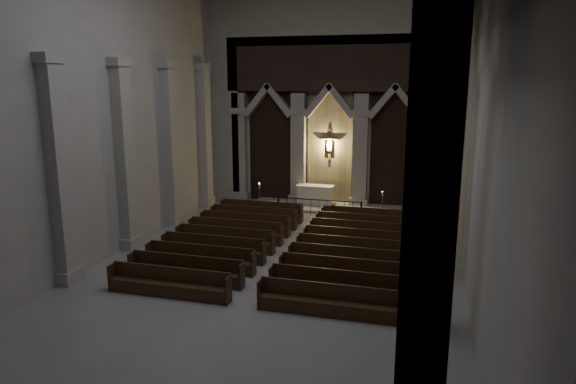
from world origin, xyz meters
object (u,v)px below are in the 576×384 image
object	(u,v)px
candle_stand_right	(382,209)
worshipper	(333,217)
pews	(286,248)
altar_rail	(319,205)
candle_stand_left	(260,203)
altar	(315,194)

from	to	relation	value
candle_stand_right	worshipper	size ratio (longest dim) A/B	1.14
candle_stand_right	pews	world-z (taller)	candle_stand_right
altar_rail	candle_stand_left	distance (m)	3.40
worshipper	altar	bearing A→B (deg)	117.28
altar	pews	xyz separation A→B (m)	(0.65, -8.63, -0.37)
candle_stand_left	candle_stand_right	bearing A→B (deg)	5.81
candle_stand_left	pews	world-z (taller)	candle_stand_left
candle_stand_right	worshipper	xyz separation A→B (m)	(-2.09, -3.03, 0.23)
altar	worshipper	world-z (taller)	altar
altar	candle_stand_left	distance (m)	3.32
altar	pews	size ratio (longest dim) A/B	0.20
candle_stand_left	worshipper	size ratio (longest dim) A/B	1.33
altar	worshipper	bearing A→B (deg)	-66.60
altar	altar_rail	xyz separation A→B (m)	(0.65, -1.98, -0.09)
altar_rail	candle_stand_right	distance (m)	3.37
candle_stand_left	candle_stand_right	distance (m)	6.69
candle_stand_right	worshipper	distance (m)	3.69
altar_rail	worshipper	xyz separation A→B (m)	(1.17, -2.24, -0.00)
candle_stand_left	altar	bearing A→B (deg)	34.17
candle_stand_left	pews	distance (m)	7.57
altar_rail	pews	world-z (taller)	pews
altar_rail	candle_stand_right	bearing A→B (deg)	13.69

